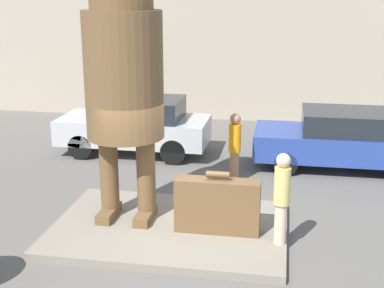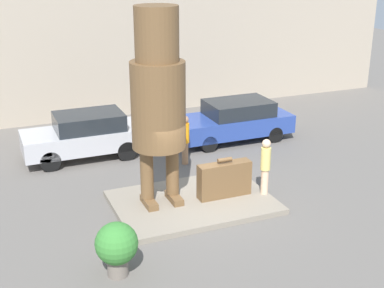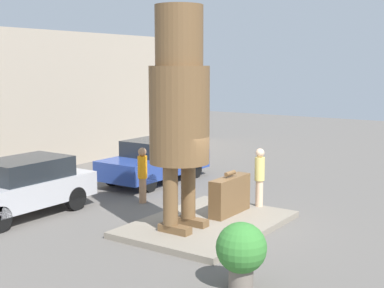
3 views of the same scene
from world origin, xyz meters
name	(u,v)px [view 1 (image 1 of 3)]	position (x,y,z in m)	size (l,w,h in m)	color
ground_plane	(170,232)	(0.00, 0.00, 0.00)	(60.00, 60.00, 0.00)	#605B56
pedestal	(169,229)	(0.00, 0.00, 0.08)	(4.50, 3.17, 0.16)	gray
building_backdrop	(227,40)	(0.00, 9.69, 2.79)	(28.00, 0.60, 5.59)	tan
statue_figure	(123,57)	(-0.90, 0.27, 3.36)	(1.48, 1.48, 5.47)	brown
giant_suitcase	(217,206)	(0.95, -0.10, 0.68)	(1.59, 0.40, 1.20)	brown
tourist	(282,195)	(2.12, -0.40, 1.09)	(0.29, 0.29, 1.70)	beige
parked_car_silver	(136,124)	(-2.05, 4.90, 0.85)	(4.22, 1.78, 1.61)	#B7B7BC
parked_car_blue	(343,138)	(3.63, 4.59, 0.81)	(4.43, 1.88, 1.54)	#284293
worker_hivis	(235,145)	(0.96, 3.01, 0.94)	(0.29, 0.29, 1.72)	#A87A56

